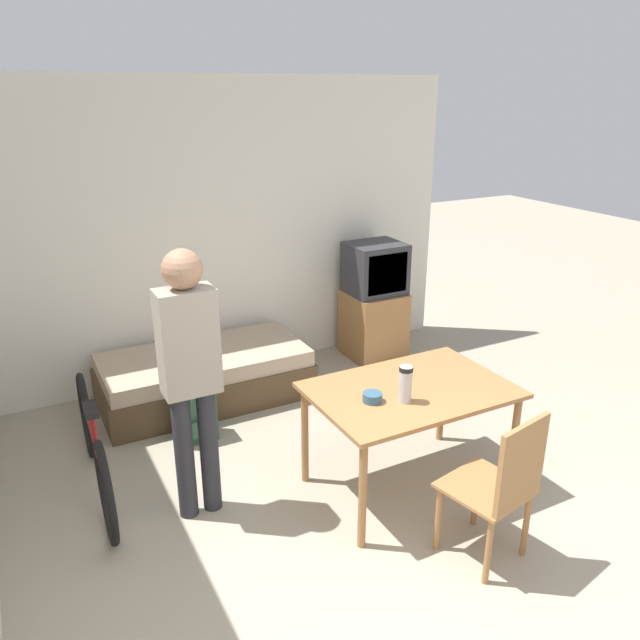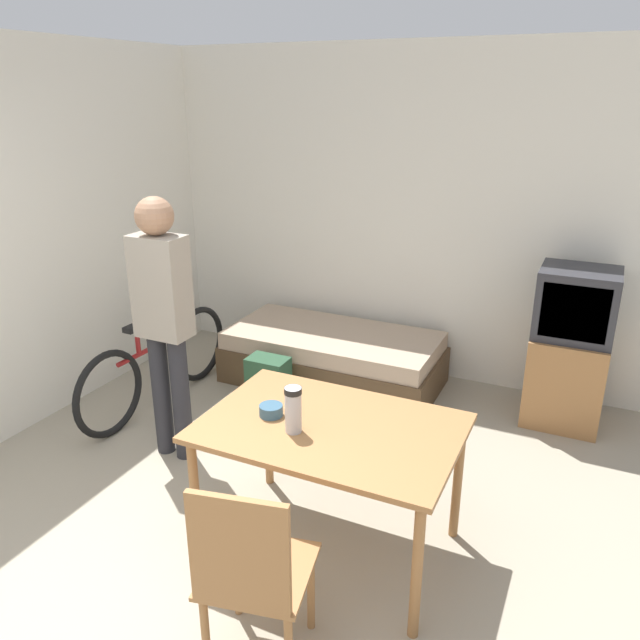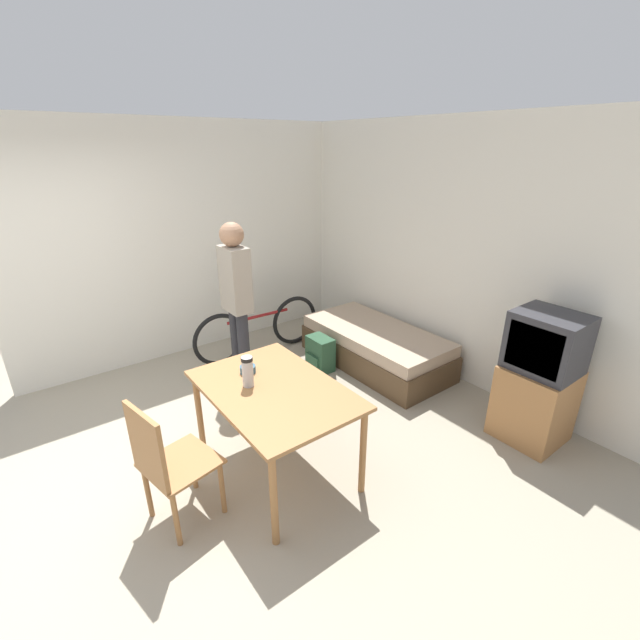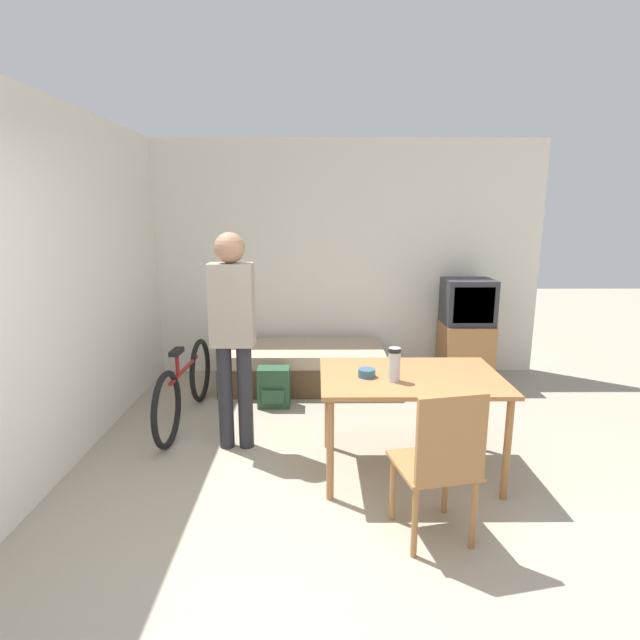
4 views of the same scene
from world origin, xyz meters
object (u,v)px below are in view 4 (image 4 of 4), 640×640
(thermos_flask, at_px, (394,363))
(person_standing, at_px, (233,325))
(dining_table, at_px, (410,386))
(tv, at_px, (466,333))
(wooden_chair, at_px, (441,460))
(bicycle, at_px, (185,387))
(backpack, at_px, (274,387))
(daybed, at_px, (304,366))
(mate_bowl, at_px, (367,373))

(thermos_flask, bearing_deg, person_standing, 156.08)
(dining_table, bearing_deg, tv, 63.56)
(tv, distance_m, thermos_flask, 2.45)
(tv, distance_m, wooden_chair, 3.02)
(bicycle, xyz_separation_m, backpack, (0.78, 0.35, -0.13))
(daybed, relative_size, wooden_chair, 1.86)
(person_standing, bearing_deg, tv, 34.60)
(tv, height_order, dining_table, tv)
(person_standing, distance_m, backpack, 1.23)
(person_standing, relative_size, mate_bowl, 14.25)
(bicycle, bearing_deg, wooden_chair, -42.76)
(bicycle, height_order, thermos_flask, thermos_flask)
(dining_table, bearing_deg, backpack, 130.91)
(mate_bowl, bearing_deg, person_standing, 156.67)
(bicycle, xyz_separation_m, mate_bowl, (1.56, -0.96, 0.45))
(dining_table, xyz_separation_m, wooden_chair, (0.03, -0.84, -0.14))
(backpack, bearing_deg, daybed, 64.73)
(daybed, distance_m, mate_bowl, 2.06)
(bicycle, distance_m, mate_bowl, 1.89)
(thermos_flask, bearing_deg, tv, 61.94)
(dining_table, relative_size, mate_bowl, 10.54)
(wooden_chair, relative_size, mate_bowl, 7.78)
(mate_bowl, bearing_deg, thermos_flask, -27.13)
(daybed, distance_m, thermos_flask, 2.22)
(mate_bowl, bearing_deg, wooden_chair, -66.58)
(tv, height_order, mate_bowl, tv)
(daybed, bearing_deg, person_standing, -109.36)
(daybed, distance_m, tv, 1.86)
(tv, relative_size, thermos_flask, 4.90)
(tv, xyz_separation_m, dining_table, (-1.00, -2.01, 0.10))
(daybed, bearing_deg, backpack, -115.27)
(daybed, relative_size, dining_table, 1.37)
(person_standing, bearing_deg, wooden_chair, -42.33)
(person_standing, bearing_deg, bicycle, 136.20)
(dining_table, xyz_separation_m, person_standing, (-1.34, 0.40, 0.36))
(daybed, xyz_separation_m, person_standing, (-0.52, -1.48, 0.81))
(daybed, xyz_separation_m, mate_bowl, (0.50, -1.91, 0.56))
(bicycle, height_order, backpack, bicycle)
(daybed, distance_m, person_standing, 1.76)
(tv, bearing_deg, person_standing, -145.40)
(tv, relative_size, person_standing, 0.67)
(bicycle, distance_m, thermos_flask, 2.11)
(tv, bearing_deg, daybed, -175.73)
(tv, xyz_separation_m, bicycle, (-2.88, -1.09, -0.24))
(backpack, bearing_deg, mate_bowl, -59.19)
(backpack, bearing_deg, thermos_flask, -55.59)
(daybed, xyz_separation_m, dining_table, (0.82, -1.88, 0.45))
(bicycle, xyz_separation_m, person_standing, (0.55, -0.52, 0.70))
(dining_table, relative_size, thermos_flask, 5.42)
(tv, relative_size, bicycle, 0.70)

